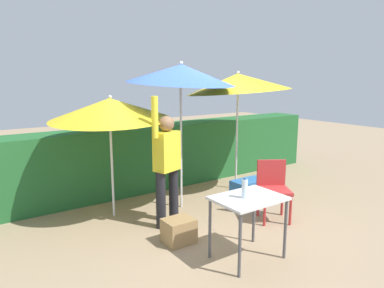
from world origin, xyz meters
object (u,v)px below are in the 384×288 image
(umbrella_rainbow, at_px, (110,109))
(umbrella_yellow, at_px, (238,83))
(crate_cardboard, at_px, (179,231))
(bottle_water, at_px, (245,188))
(folding_table, at_px, (248,205))
(person_vendor, at_px, (167,162))
(umbrella_orange, at_px, (181,74))
(chair_plastic, at_px, (273,186))
(cooler_box, at_px, (249,192))

(umbrella_rainbow, distance_m, umbrella_yellow, 2.49)
(crate_cardboard, bearing_deg, bottle_water, -63.63)
(folding_table, bearing_deg, crate_cardboard, 119.64)
(umbrella_yellow, relative_size, person_vendor, 1.22)
(umbrella_rainbow, xyz_separation_m, crate_cardboard, (0.33, -1.34, -1.51))
(umbrella_rainbow, distance_m, crate_cardboard, 2.04)
(person_vendor, bearing_deg, bottle_water, -81.00)
(person_vendor, height_order, bottle_water, person_vendor)
(umbrella_rainbow, relative_size, folding_table, 2.36)
(umbrella_rainbow, distance_m, person_vendor, 1.17)
(umbrella_orange, height_order, person_vendor, umbrella_orange)
(chair_plastic, height_order, folding_table, chair_plastic)
(umbrella_orange, xyz_separation_m, umbrella_yellow, (1.39, 0.22, -0.15))
(bottle_water, bearing_deg, chair_plastic, 28.35)
(crate_cardboard, bearing_deg, cooler_box, 16.69)
(umbrella_rainbow, distance_m, chair_plastic, 2.70)
(umbrella_orange, xyz_separation_m, cooler_box, (1.00, -0.54, -1.96))
(bottle_water, bearing_deg, cooler_box, 44.24)
(person_vendor, height_order, crate_cardboard, person_vendor)
(cooler_box, distance_m, crate_cardboard, 1.82)
(crate_cardboard, height_order, bottle_water, bottle_water)
(umbrella_rainbow, relative_size, person_vendor, 1.01)
(chair_plastic, xyz_separation_m, crate_cardboard, (-1.60, 0.14, -0.35))
(umbrella_orange, relative_size, cooler_box, 4.05)
(chair_plastic, bearing_deg, person_vendor, 153.40)
(person_vendor, distance_m, chair_plastic, 1.65)
(umbrella_yellow, relative_size, crate_cardboard, 5.95)
(chair_plastic, height_order, bottle_water, bottle_water)
(umbrella_orange, distance_m, folding_table, 2.41)
(chair_plastic, bearing_deg, folding_table, -150.15)
(umbrella_rainbow, xyz_separation_m, cooler_box, (2.08, -0.82, -1.45))
(umbrella_rainbow, bearing_deg, cooler_box, -21.46)
(umbrella_orange, relative_size, umbrella_yellow, 1.04)
(chair_plastic, bearing_deg, umbrella_orange, 125.66)
(bottle_water, bearing_deg, crate_cardboard, 116.37)
(chair_plastic, bearing_deg, crate_cardboard, 175.08)
(crate_cardboard, bearing_deg, umbrella_yellow, 31.01)
(umbrella_orange, xyz_separation_m, chair_plastic, (0.86, -1.20, -1.66))
(umbrella_yellow, xyz_separation_m, chair_plastic, (-0.52, -1.42, -1.51))
(cooler_box, relative_size, crate_cardboard, 1.53)
(umbrella_yellow, bearing_deg, chair_plastic, -110.31)
(person_vendor, bearing_deg, cooler_box, -2.00)
(person_vendor, bearing_deg, crate_cardboard, -106.93)
(umbrella_orange, distance_m, cooler_box, 2.27)
(person_vendor, bearing_deg, umbrella_yellow, 19.78)
(umbrella_yellow, distance_m, crate_cardboard, 3.10)
(person_vendor, height_order, folding_table, person_vendor)
(umbrella_rainbow, xyz_separation_m, umbrella_yellow, (2.46, -0.06, 0.36))
(person_vendor, distance_m, cooler_box, 1.73)
(crate_cardboard, bearing_deg, person_vendor, 73.07)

